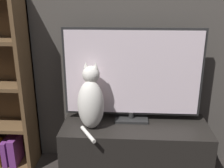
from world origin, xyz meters
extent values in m
cube|color=#47423D|center=(0.00, 1.22, 1.30)|extent=(4.80, 0.05, 2.60)
cube|color=black|center=(0.00, 0.96, 0.23)|extent=(1.15, 0.45, 0.46)
cube|color=black|center=(-0.03, 1.04, 0.47)|extent=(0.27, 0.16, 0.02)
cylinder|color=black|center=(-0.03, 1.04, 0.51)|extent=(0.04, 0.04, 0.05)
cube|color=black|center=(-0.03, 1.05, 0.86)|extent=(1.07, 0.02, 0.69)
cube|color=silver|center=(-0.03, 1.03, 0.86)|extent=(1.03, 0.01, 0.65)
ellipsoid|color=silver|center=(-0.34, 0.89, 0.65)|extent=(0.21, 0.19, 0.38)
ellipsoid|color=olive|center=(-0.33, 0.95, 0.63)|extent=(0.11, 0.07, 0.21)
sphere|color=silver|center=(-0.34, 0.92, 0.88)|extent=(0.14, 0.14, 0.13)
cone|color=silver|center=(-0.37, 0.93, 0.95)|extent=(0.04, 0.04, 0.04)
cone|color=silver|center=(-0.30, 0.92, 0.95)|extent=(0.04, 0.04, 0.04)
cylinder|color=silver|center=(-0.35, 0.76, 0.48)|extent=(0.14, 0.21, 0.03)
cube|color=brown|center=(-0.88, 1.05, 0.73)|extent=(0.03, 0.28, 1.47)
cube|color=#B79323|center=(-1.15, 1.03, 0.11)|extent=(0.03, 0.22, 0.16)
cube|color=#6B2D75|center=(-1.10, 1.01, 0.14)|extent=(0.04, 0.17, 0.23)
cube|color=#6B2D75|center=(-1.03, 1.02, 0.15)|extent=(0.06, 0.19, 0.25)
camera|label=1|loc=(-0.08, -0.89, 1.43)|focal=42.00mm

